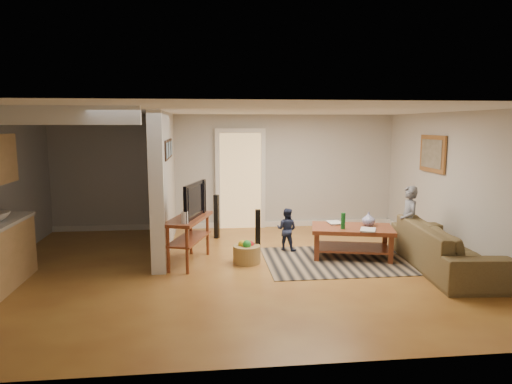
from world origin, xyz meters
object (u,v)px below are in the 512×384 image
at_px(sofa, 444,269).
at_px(toddler, 286,250).
at_px(toy_basket, 247,253).
at_px(child, 407,257).
at_px(speaker_left, 258,235).
at_px(speaker_right, 217,217).
at_px(coffee_table, 353,233).
at_px(tv_console, 189,222).

bearing_deg(sofa, toddler, 64.77).
xyz_separation_m(toy_basket, toddler, (0.79, 0.68, -0.17)).
distance_m(child, toddler, 2.11).
bearing_deg(toy_basket, speaker_left, 34.09).
height_order(speaker_left, toy_basket, speaker_left).
distance_m(speaker_right, toddler, 1.69).
distance_m(sofa, coffee_table, 1.54).
relative_size(tv_console, toddler, 1.68).
bearing_deg(tv_console, sofa, 6.62).
xyz_separation_m(coffee_table, toy_basket, (-1.86, -0.14, -0.25)).
xyz_separation_m(speaker_left, speaker_right, (-0.66, 1.60, 0.01)).
bearing_deg(child, toy_basket, -84.80).
xyz_separation_m(child, toddler, (-2.01, 0.65, 0.00)).
relative_size(sofa, tv_console, 1.86).
distance_m(coffee_table, tv_console, 2.82).
height_order(coffee_table, speaker_left, speaker_left).
relative_size(child, toddler, 1.59).
xyz_separation_m(speaker_right, toy_basket, (0.45, -1.74, -0.28)).
bearing_deg(toy_basket, tv_console, 174.91).
bearing_deg(speaker_right, speaker_left, -42.78).
xyz_separation_m(sofa, speaker_right, (-3.56, 2.41, 0.44)).
height_order(sofa, toddler, toddler).
bearing_deg(child, toddler, -103.41).
bearing_deg(coffee_table, tv_console, -178.82).
relative_size(sofa, toy_basket, 5.42).
relative_size(sofa, speaker_right, 2.76).
xyz_separation_m(sofa, coffee_table, (-1.24, 0.81, 0.42)).
bearing_deg(sofa, coffee_table, 61.93).
distance_m(sofa, tv_console, 4.17).
relative_size(coffee_table, speaker_right, 1.71).
distance_m(tv_console, toddler, 1.96).
xyz_separation_m(tv_console, speaker_left, (1.14, 0.05, -0.27)).
height_order(coffee_table, tv_console, tv_console).
relative_size(tv_console, toy_basket, 2.91).
xyz_separation_m(coffee_table, toddler, (-1.07, 0.54, -0.42)).
distance_m(sofa, child, 0.77).
xyz_separation_m(sofa, toy_basket, (-3.10, 0.67, 0.17)).
bearing_deg(toddler, speaker_right, -11.27).
distance_m(tv_console, speaker_left, 1.17).
xyz_separation_m(sofa, child, (-0.30, 0.71, 0.00)).
distance_m(coffee_table, toy_basket, 1.89).
relative_size(toy_basket, child, 0.36).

